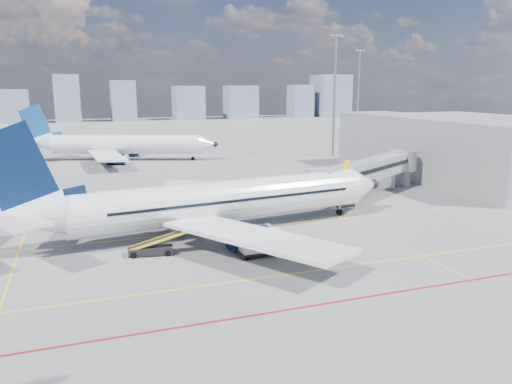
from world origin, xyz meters
The scene contains 13 objects.
ground centered at (0.00, 0.00, 0.00)m, with size 420.00×420.00×0.00m, color gray.
apron_markings centered at (-0.58, -3.91, 0.01)m, with size 90.00×35.12×0.01m.
jet_bridge centered at (23.51, 16.91, 3.74)m, with size 23.55×15.78×6.30m.
terminal_block centered at (39.95, 26.00, 5.00)m, with size 10.00×42.00×10.00m.
floodlight_mast_ne centered at (38.00, 55.00, 13.59)m, with size 3.20×0.61×25.45m.
floodlight_mast_far centered at (65.00, 90.00, 13.59)m, with size 3.20×0.61×25.45m.
distant_skyline centered at (-9.62, 190.00, 9.86)m, with size 242.62×15.87×27.13m.
main_aircraft centered at (-1.85, 7.41, 3.22)m, with size 42.64×37.07×12.48m.
second_aircraft centered at (-6.32, 64.58, 3.22)m, with size 38.89×33.05×11.75m.
baggage_tug centered at (3.66, -1.10, 0.69)m, with size 2.35×1.87×1.44m.
cargo_dolly centered at (0.57, -0.89, 1.22)m, with size 4.07×1.83×2.23m.
belt_loader centered at (-8.56, 2.53, 0.59)m, with size 5.66×2.11×2.27m.
ramp_worker centered at (2.86, -3.19, 0.77)m, with size 0.56×0.37×1.54m, color yellow.
Camera 1 is at (-14.31, -40.73, 14.76)m, focal length 35.00 mm.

